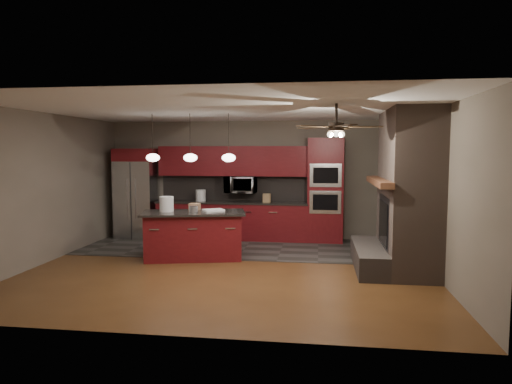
% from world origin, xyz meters
% --- Properties ---
extents(ground, '(7.00, 7.00, 0.00)m').
position_xyz_m(ground, '(0.00, 0.00, 0.00)').
color(ground, brown).
rests_on(ground, ground).
extents(ceiling, '(7.00, 6.00, 0.02)m').
position_xyz_m(ceiling, '(0.00, 0.00, 2.80)').
color(ceiling, white).
rests_on(ceiling, back_wall).
extents(back_wall, '(7.00, 0.02, 2.80)m').
position_xyz_m(back_wall, '(0.00, 3.00, 1.40)').
color(back_wall, '#6F6459').
rests_on(back_wall, ground).
extents(right_wall, '(0.02, 6.00, 2.80)m').
position_xyz_m(right_wall, '(3.50, 0.00, 1.40)').
color(right_wall, '#6F6459').
rests_on(right_wall, ground).
extents(left_wall, '(0.02, 6.00, 2.80)m').
position_xyz_m(left_wall, '(-3.50, 0.00, 1.40)').
color(left_wall, '#6F6459').
rests_on(left_wall, ground).
extents(slate_tile_patch, '(7.00, 2.40, 0.01)m').
position_xyz_m(slate_tile_patch, '(0.00, 1.80, 0.01)').
color(slate_tile_patch, '#3A3734').
rests_on(slate_tile_patch, ground).
extents(fireplace_column, '(1.30, 2.10, 2.80)m').
position_xyz_m(fireplace_column, '(3.04, 0.40, 1.30)').
color(fireplace_column, brown).
rests_on(fireplace_column, ground).
extents(back_cabinetry, '(3.59, 0.64, 2.20)m').
position_xyz_m(back_cabinetry, '(-0.48, 2.74, 0.89)').
color(back_cabinetry, maroon).
rests_on(back_cabinetry, ground).
extents(oven_tower, '(0.80, 0.63, 2.38)m').
position_xyz_m(oven_tower, '(1.70, 2.69, 1.19)').
color(oven_tower, maroon).
rests_on(oven_tower, ground).
extents(microwave, '(0.73, 0.41, 0.50)m').
position_xyz_m(microwave, '(-0.27, 2.75, 1.30)').
color(microwave, silver).
rests_on(microwave, back_cabinetry).
extents(refrigerator, '(0.92, 0.75, 2.14)m').
position_xyz_m(refrigerator, '(-2.79, 2.62, 1.07)').
color(refrigerator, silver).
rests_on(refrigerator, ground).
extents(kitchen_island, '(2.11, 1.31, 0.92)m').
position_xyz_m(kitchen_island, '(-0.84, 0.65, 0.47)').
color(kitchen_island, maroon).
rests_on(kitchen_island, ground).
extents(white_bucket, '(0.31, 0.31, 0.29)m').
position_xyz_m(white_bucket, '(-1.36, 0.61, 1.07)').
color(white_bucket, silver).
rests_on(white_bucket, kitchen_island).
extents(paint_can, '(0.24, 0.24, 0.11)m').
position_xyz_m(paint_can, '(-0.83, 0.62, 0.98)').
color(paint_can, '#B6B6BB').
rests_on(paint_can, kitchen_island).
extents(paint_tray, '(0.46, 0.43, 0.04)m').
position_xyz_m(paint_tray, '(-0.48, 0.80, 0.94)').
color(paint_tray, white).
rests_on(paint_tray, kitchen_island).
extents(cardboard_box, '(0.22, 0.17, 0.13)m').
position_xyz_m(cardboard_box, '(-0.90, 0.94, 0.99)').
color(cardboard_box, '#A37554').
rests_on(cardboard_box, kitchen_island).
extents(counter_bucket, '(0.29, 0.29, 0.27)m').
position_xyz_m(counter_bucket, '(-1.23, 2.70, 1.04)').
color(counter_bucket, silver).
rests_on(counter_bucket, back_cabinetry).
extents(counter_box, '(0.18, 0.14, 0.20)m').
position_xyz_m(counter_box, '(0.36, 2.65, 1.00)').
color(counter_box, '#90704A').
rests_on(counter_box, back_cabinetry).
extents(pendant_left, '(0.26, 0.26, 0.92)m').
position_xyz_m(pendant_left, '(-1.65, 0.70, 1.96)').
color(pendant_left, black).
rests_on(pendant_left, ceiling).
extents(pendant_center, '(0.26, 0.26, 0.92)m').
position_xyz_m(pendant_center, '(-0.90, 0.70, 1.96)').
color(pendant_center, black).
rests_on(pendant_center, ceiling).
extents(pendant_right, '(0.26, 0.26, 0.92)m').
position_xyz_m(pendant_right, '(-0.15, 0.70, 1.96)').
color(pendant_right, black).
rests_on(pendant_right, ceiling).
extents(ceiling_fan, '(1.27, 1.33, 0.41)m').
position_xyz_m(ceiling_fan, '(1.80, -0.80, 2.46)').
color(ceiling_fan, black).
rests_on(ceiling_fan, ceiling).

